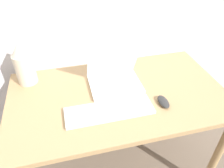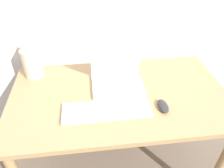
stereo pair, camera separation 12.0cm
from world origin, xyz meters
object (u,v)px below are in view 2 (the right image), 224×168
object	(u,v)px
keyboard	(107,110)
vase	(31,58)
laptop	(116,77)
mouse	(163,106)

from	to	relation	value
keyboard	vase	distance (m)	0.60
laptop	mouse	world-z (taller)	laptop
laptop	keyboard	distance (m)	0.26
laptop	vase	distance (m)	0.54
vase	keyboard	bearing A→B (deg)	-42.15
keyboard	mouse	xyz separation A→B (m)	(0.31, -0.01, 0.00)
laptop	vase	bearing A→B (deg)	163.86
keyboard	mouse	distance (m)	0.31
mouse	vase	bearing A→B (deg)	151.59
laptop	vase	size ratio (longest dim) A/B	1.12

